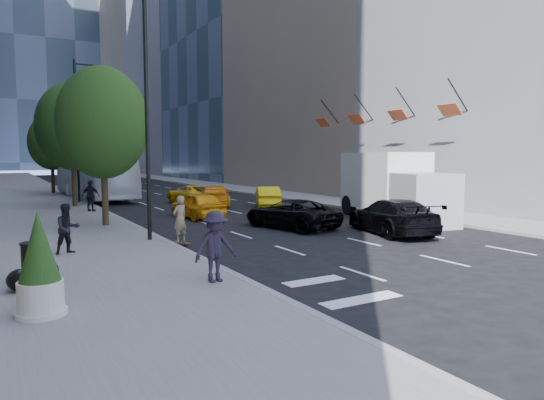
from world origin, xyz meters
TOP-DOWN VIEW (x-y plane):
  - ground at (0.00, 0.00)m, footprint 160.00×160.00m
  - sidewalk_left at (-9.00, 30.00)m, footprint 6.00×120.00m
  - sidewalk_right at (10.00, 30.00)m, footprint 4.00×120.00m
  - tower_right_mid at (22.00, 74.00)m, footprint 20.00×24.00m
  - tower_right_far at (22.00, 98.00)m, footprint 20.00×24.00m
  - lamp_near at (-6.32, 4.00)m, footprint 2.13×0.22m
  - lamp_far at (-6.32, 22.00)m, footprint 2.13×0.22m
  - tree_near at (-7.20, 9.00)m, footprint 4.20×4.20m
  - tree_mid at (-7.20, 19.00)m, footprint 4.50×4.50m
  - tree_far at (-7.20, 32.00)m, footprint 3.90×3.90m
  - traffic_signal at (-6.40, 40.00)m, footprint 2.48×0.53m
  - facade_flags at (10.64, 10.00)m, footprint 1.85×13.30m
  - skateboarder at (-5.60, 3.00)m, footprint 0.77×0.66m
  - black_sedan_lincoln at (0.50, 4.66)m, footprint 3.39×5.37m
  - black_sedan_mercedes at (3.46, 1.00)m, footprint 3.46×5.74m
  - taxi_a at (-2.00, 10.40)m, footprint 2.01×4.39m
  - taxi_b at (4.20, 13.52)m, footprint 3.08×4.44m
  - taxi_c at (0.50, 18.00)m, footprint 2.69×5.05m
  - taxi_d at (1.20, 15.50)m, footprint 3.73×5.31m
  - city_bus at (-4.80, 25.75)m, footprint 4.08×13.56m
  - box_truck at (6.75, 4.33)m, footprint 4.25×7.98m
  - pedestrian_a at (-9.66, 2.66)m, footprint 0.97×0.84m
  - pedestrian_b at (-6.80, 15.31)m, footprint 1.13×1.03m
  - pedestrian_c at (-6.80, -3.23)m, footprint 1.27×0.81m
  - trash_can at (-10.90, -0.57)m, footprint 0.64×0.64m
  - planter_shrub at (-11.00, -3.89)m, footprint 0.91×0.91m
  - garbage_bags at (-10.94, -1.36)m, footprint 1.25×1.20m

SIDE VIEW (x-z plane):
  - ground at x=0.00m, z-range 0.00..0.00m
  - sidewalk_left at x=-9.00m, z-range 0.00..0.15m
  - sidewalk_right at x=10.00m, z-range 0.00..0.15m
  - garbage_bags at x=-10.94m, z-range 0.13..0.75m
  - trash_can at x=-10.90m, z-range 0.15..1.11m
  - taxi_c at x=0.50m, z-range 0.00..1.35m
  - black_sedan_lincoln at x=0.50m, z-range 0.00..1.38m
  - taxi_b at x=4.20m, z-range 0.00..1.39m
  - taxi_d at x=1.20m, z-range 0.00..1.43m
  - taxi_a at x=-2.00m, z-range 0.00..1.46m
  - black_sedan_mercedes at x=3.46m, z-range 0.00..1.56m
  - skateboarder at x=-5.60m, z-range 0.00..1.79m
  - pedestrian_a at x=-9.66m, z-range 0.15..1.85m
  - pedestrian_b at x=-6.80m, z-range 0.15..2.00m
  - pedestrian_c at x=-6.80m, z-range 0.15..2.02m
  - planter_shrub at x=-11.00m, z-range 0.10..2.28m
  - box_truck at x=6.75m, z-range 0.03..3.66m
  - city_bus at x=-4.80m, z-range 0.00..3.72m
  - traffic_signal at x=-6.40m, z-range 1.63..6.83m
  - tree_far at x=-7.20m, z-range 1.16..8.09m
  - tree_near at x=-7.20m, z-range 1.24..8.70m
  - tree_mid at x=-7.20m, z-range 1.32..9.31m
  - lamp_near at x=-6.32m, z-range 0.81..10.81m
  - lamp_far at x=-6.32m, z-range 0.81..10.81m
  - facade_flags at x=10.64m, z-range 5.16..7.21m
  - tower_right_far at x=22.00m, z-range 0.00..50.00m
  - tower_right_mid at x=22.00m, z-range 0.00..65.00m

